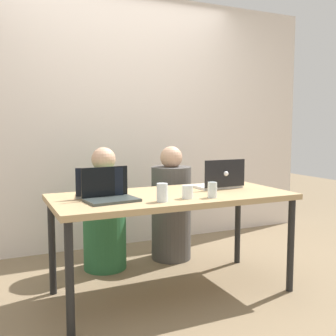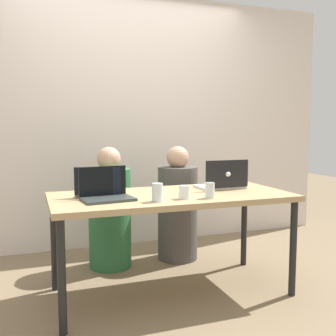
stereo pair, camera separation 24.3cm
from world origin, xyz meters
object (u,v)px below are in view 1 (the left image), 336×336
Objects in this scene: person_on_left at (104,215)px; laptop_back_right at (219,182)px; laptop_back_left at (99,190)px; water_glass_left at (162,194)px; water_glass_right at (212,191)px; water_glass_center at (187,193)px; laptop_front_left at (109,193)px; person_on_right at (171,209)px.

person_on_left is 1.02m from laptop_back_right.
water_glass_left is at bearing 145.64° from laptop_back_left.
water_glass_right is (0.37, -0.01, -0.01)m from water_glass_left.
person_on_left reaches higher than laptop_back_right.
laptop_back_right is at bearing -167.01° from laptop_back_left.
laptop_back_left is 0.77m from water_glass_right.
water_glass_center is (0.20, 0.03, -0.01)m from water_glass_left.
laptop_front_left is at bearing 8.96° from laptop_back_right.
water_glass_center is (-0.44, -0.31, -0.01)m from laptop_back_right.
water_glass_left is at bearing 90.86° from person_on_left.
person_on_left is 1.00m from water_glass_center.
person_on_left is 8.72× the size of water_glass_left.
person_on_right is 2.94× the size of laptop_front_left.
water_glass_left is (0.13, -0.93, 0.32)m from person_on_left.
laptop_back_right is at bearing 118.30° from person_on_right.
laptop_back_left is at bearing 89.63° from laptop_front_left.
laptop_back_left is 0.61m from water_glass_center.
person_on_left is 9.77× the size of water_glass_right.
laptop_front_left reaches higher than laptop_back_left.
person_on_left is at bearing 70.02° from laptop_front_left.
water_glass_center is 0.17m from water_glass_right.
water_glass_center is (0.33, -0.90, 0.31)m from person_on_left.
laptop_back_left is at bearing 64.92° from person_on_left.
laptop_back_left reaches higher than water_glass_left.
laptop_back_right reaches higher than water_glass_right.
water_glass_left is 0.37m from water_glass_right.
person_on_right is 2.86× the size of laptop_back_right.
water_glass_left is 1.33× the size of water_glass_center.
water_glass_right is (0.50, -0.94, 0.32)m from person_on_left.
water_glass_center is at bearing 103.14° from person_on_left.
water_glass_center is at bearing -23.54° from laptop_front_left.
person_on_left reaches higher than water_glass_center.
laptop_front_left reaches higher than water_glass_center.
laptop_front_left is at bearing 110.35° from laptop_back_left.
water_glass_center is 0.84× the size of water_glass_right.
water_glass_left is (0.32, -0.35, 0.01)m from laptop_back_left.
laptop_back_right is at bearing 51.90° from water_glass_right.
laptop_back_left is 3.33× the size of water_glass_right.
laptop_back_right is (0.94, 0.17, 0.00)m from laptop_front_left.
laptop_front_left is 2.95× the size of water_glass_left.
water_glass_left reaches higher than water_glass_center.
laptop_back_right reaches higher than laptop_back_left.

